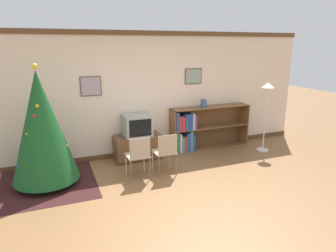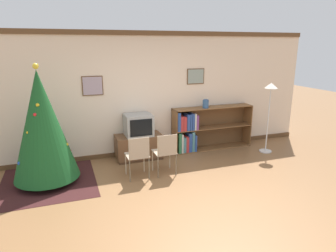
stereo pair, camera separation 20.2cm
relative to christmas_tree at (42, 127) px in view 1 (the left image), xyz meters
The scene contains 11 objects.
ground_plane 2.79m from the christmas_tree, 37.96° to the right, with size 24.00×24.00×0.00m, color brown.
wall_back 2.25m from the christmas_tree, 24.21° to the left, with size 8.20×0.11×2.70m.
area_rug 1.06m from the christmas_tree, 93.49° to the left, with size 1.64×1.76×0.01m.
christmas_tree is the anchor object (origin of this frame).
tv_console 2.09m from the christmas_tree, 17.83° to the left, with size 1.00×0.51×0.53m.
television 1.96m from the christmas_tree, 17.76° to the left, with size 0.57×0.49×0.46m.
folding_chair_left 1.73m from the christmas_tree, 14.43° to the right, with size 0.40×0.40×0.82m.
folding_chair_right 2.23m from the christmas_tree, 10.89° to the right, with size 0.40×0.40×0.82m.
bookshelf 3.43m from the christmas_tree, 11.58° to the left, with size 1.96×0.36×1.01m.
vase 3.50m from the christmas_tree, 10.38° to the left, with size 0.14×0.14×0.20m.
standing_lamp 4.73m from the christmas_tree, ahead, with size 0.28×0.28×1.60m.
Camera 1 is at (-1.85, -3.76, 2.41)m, focal length 32.00 mm.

